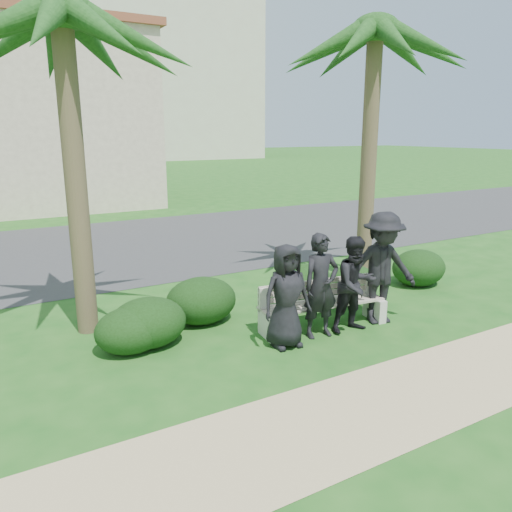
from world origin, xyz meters
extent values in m
plane|color=#195117|center=(0.00, 0.00, 0.00)|extent=(160.00, 160.00, 0.00)
cube|color=tan|center=(0.00, -1.80, 0.00)|extent=(30.00, 1.60, 0.01)
cube|color=#2D2D30|center=(0.00, 8.00, 0.00)|extent=(160.00, 8.00, 0.01)
cube|color=#BBA98C|center=(-1.00, 18.00, 3.50)|extent=(8.00, 8.00, 7.00)
cube|color=brown|center=(-1.00, 18.00, 7.15)|extent=(8.40, 8.40, 0.30)
cube|color=beige|center=(14.00, 55.00, 10.00)|extent=(26.00, 18.00, 20.00)
cube|color=#AFA193|center=(0.62, 0.42, 0.40)|extent=(2.16, 0.75, 0.04)
cube|color=#AFA193|center=(0.62, 0.63, 0.62)|extent=(2.10, 0.30, 0.25)
cube|color=beige|center=(-0.37, 0.42, 0.19)|extent=(0.20, 0.50, 0.39)
cube|color=beige|center=(1.61, 0.42, 0.19)|extent=(0.20, 0.50, 0.39)
imported|color=black|center=(-0.29, 0.15, 0.78)|extent=(0.79, 0.55, 1.55)
imported|color=black|center=(0.37, 0.19, 0.81)|extent=(0.63, 0.45, 1.63)
imported|color=black|center=(0.97, 0.08, 0.77)|extent=(0.77, 0.61, 1.54)
imported|color=black|center=(1.58, 0.16, 0.93)|extent=(1.34, 0.96, 1.86)
ellipsoid|color=black|center=(-2.33, 1.13, 0.34)|extent=(1.03, 0.85, 0.67)
ellipsoid|color=black|center=(-2.05, 1.20, 0.38)|extent=(1.15, 0.95, 0.75)
ellipsoid|color=black|center=(-0.98, 1.67, 0.39)|extent=(1.20, 0.99, 0.78)
ellipsoid|color=black|center=(0.96, 1.47, 0.40)|extent=(1.22, 1.01, 0.80)
ellipsoid|color=black|center=(1.99, 1.33, 0.33)|extent=(1.02, 0.84, 0.67)
ellipsoid|color=black|center=(3.78, 1.33, 0.38)|extent=(1.17, 0.97, 0.76)
cylinder|color=brown|center=(-2.71, 2.22, 2.36)|extent=(0.32, 0.32, 4.72)
cylinder|color=brown|center=(3.04, 2.20, 2.52)|extent=(0.32, 0.32, 5.03)
camera|label=1|loc=(-4.13, -5.59, 3.11)|focal=35.00mm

